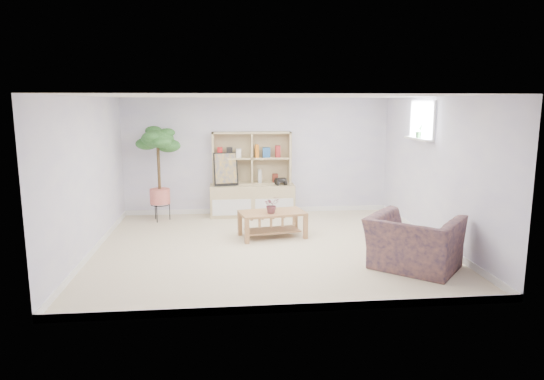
{
  "coord_description": "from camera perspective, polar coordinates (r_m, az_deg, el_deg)",
  "views": [
    {
      "loc": [
        -0.71,
        -7.52,
        2.31
      ],
      "look_at": [
        0.09,
        0.35,
        0.87
      ],
      "focal_mm": 32.0,
      "sensor_mm": 36.0,
      "label": 1
    }
  ],
  "objects": [
    {
      "name": "walls",
      "position": [
        7.64,
        -0.38,
        1.94
      ],
      "size": [
        5.51,
        5.01,
        2.4
      ],
      "color": "white",
      "rests_on": "floor"
    },
    {
      "name": "window_sill",
      "position": [
        8.82,
        16.85,
        5.77
      ],
      "size": [
        0.14,
        1.0,
        0.04
      ],
      "primitive_type": "cube",
      "color": "white",
      "rests_on": "walls"
    },
    {
      "name": "armchair",
      "position": [
        7.06,
        16.39,
        -5.57
      ],
      "size": [
        1.55,
        1.53,
        0.86
      ],
      "primitive_type": "imported",
      "rotation": [
        0.0,
        0.0,
        2.43
      ],
      "color": "#181938",
      "rests_on": "floor"
    },
    {
      "name": "floor",
      "position": [
        7.9,
        -0.37,
        -6.69
      ],
      "size": [
        5.5,
        5.0,
        0.01
      ],
      "primitive_type": "cube",
      "color": "#C6B495",
      "rests_on": "ground"
    },
    {
      "name": "window",
      "position": [
        8.83,
        17.32,
        7.83
      ],
      "size": [
        0.1,
        0.98,
        0.68
      ],
      "primitive_type": null,
      "color": "silver",
      "rests_on": "walls"
    },
    {
      "name": "floor_tree",
      "position": [
        9.69,
        -13.15,
        1.84
      ],
      "size": [
        0.82,
        0.82,
        1.86
      ],
      "primitive_type": null,
      "rotation": [
        0.0,
        0.0,
        0.23
      ],
      "color": "#1A4B1B",
      "rests_on": "floor"
    },
    {
      "name": "baseboard",
      "position": [
        7.89,
        -0.37,
        -6.35
      ],
      "size": [
        5.5,
        5.0,
        0.1
      ],
      "primitive_type": null,
      "color": "white",
      "rests_on": "floor"
    },
    {
      "name": "storage_unit",
      "position": [
        9.89,
        -2.36,
        1.85
      ],
      "size": [
        1.71,
        0.58,
        1.71
      ],
      "primitive_type": null,
      "color": "tan",
      "rests_on": "floor"
    },
    {
      "name": "coffee_table",
      "position": [
        8.4,
        0.03,
        -4.07
      ],
      "size": [
        1.19,
        0.79,
        0.45
      ],
      "primitive_type": null,
      "rotation": [
        0.0,
        0.0,
        0.18
      ],
      "color": "#AC764C",
      "rests_on": "floor"
    },
    {
      "name": "toy_truck",
      "position": [
        9.87,
        1.03,
        1.06
      ],
      "size": [
        0.34,
        0.26,
        0.16
      ],
      "primitive_type": null,
      "rotation": [
        0.0,
        0.0,
        0.18
      ],
      "color": "black",
      "rests_on": "storage_unit"
    },
    {
      "name": "sill_plant",
      "position": [
        8.81,
        16.92,
        6.66
      ],
      "size": [
        0.15,
        0.14,
        0.24
      ],
      "primitive_type": "imported",
      "rotation": [
        0.0,
        0.0,
        0.29
      ],
      "color": "#1A4B1B",
      "rests_on": "window_sill"
    },
    {
      "name": "poster",
      "position": [
        9.79,
        -5.46,
        2.45
      ],
      "size": [
        0.5,
        0.2,
        0.67
      ],
      "primitive_type": null,
      "rotation": [
        0.0,
        0.0,
        0.19
      ],
      "color": "yellow",
      "rests_on": "storage_unit"
    },
    {
      "name": "ceiling",
      "position": [
        7.56,
        -0.39,
        10.98
      ],
      "size": [
        5.5,
        5.0,
        0.01
      ],
      "primitive_type": "cube",
      "color": "white",
      "rests_on": "walls"
    },
    {
      "name": "table_plant",
      "position": [
        8.21,
        -0.06,
        -1.74
      ],
      "size": [
        0.34,
        0.33,
        0.29
      ],
      "primitive_type": "imported",
      "rotation": [
        0.0,
        0.0,
        0.52
      ],
      "color": "#134819",
      "rests_on": "coffee_table"
    }
  ]
}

